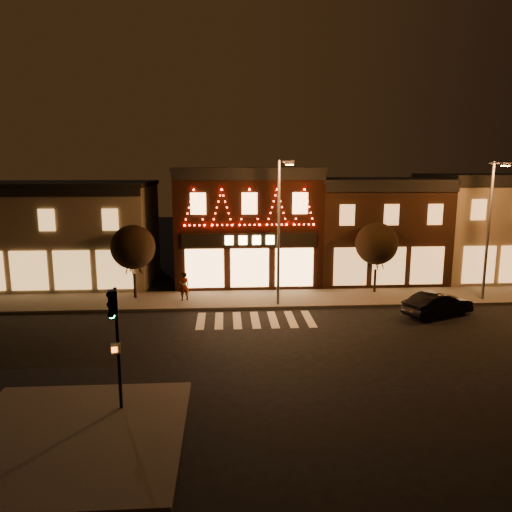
{
  "coord_description": "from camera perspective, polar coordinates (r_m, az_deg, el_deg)",
  "views": [
    {
      "loc": [
        -1.6,
        -21.64,
        8.39
      ],
      "look_at": [
        0.04,
        4.0,
        3.61
      ],
      "focal_mm": 33.95,
      "sensor_mm": 36.0,
      "label": 1
    }
  ],
  "objects": [
    {
      "name": "tree_right",
      "position": [
        32.64,
        14.02,
        1.42
      ],
      "size": [
        2.77,
        2.77,
        4.64
      ],
      "rotation": [
        0.0,
        0.0,
        -0.1
      ],
      "color": "black",
      "rests_on": "sidewalk_far"
    },
    {
      "name": "tree_left",
      "position": [
        31.19,
        -14.29,
        1.01
      ],
      "size": [
        2.78,
        2.78,
        4.65
      ],
      "rotation": [
        0.0,
        0.0,
        -0.0
      ],
      "color": "black",
      "rests_on": "sidewalk_far"
    },
    {
      "name": "building_right_a",
      "position": [
        37.61,
        13.55,
        3.18
      ],
      "size": [
        9.2,
        8.28,
        7.5
      ],
      "color": "#382013",
      "rests_on": "ground"
    },
    {
      "name": "building_pulp",
      "position": [
        35.9,
        -1.09,
        3.78
      ],
      "size": [
        10.2,
        8.34,
        8.3
      ],
      "color": "black",
      "rests_on": "ground"
    },
    {
      "name": "ground",
      "position": [
        23.27,
        0.53,
        -10.6
      ],
      "size": [
        120.0,
        120.0,
        0.0
      ],
      "primitive_type": "plane",
      "color": "black",
      "rests_on": "ground"
    },
    {
      "name": "streetlamp_mid",
      "position": [
        28.36,
        2.86,
        4.05
      ],
      "size": [
        0.77,
        1.97,
        8.59
      ],
      "rotation": [
        0.0,
        0.0,
        -0.23
      ],
      "color": "#59595E",
      "rests_on": "sidewalk_far"
    },
    {
      "name": "building_left",
      "position": [
        37.71,
        -21.26,
        2.62
      ],
      "size": [
        12.2,
        8.28,
        7.3
      ],
      "color": "#7F6F5A",
      "rests_on": "ground"
    },
    {
      "name": "dark_sedan",
      "position": [
        29.4,
        20.65,
        -5.35
      ],
      "size": [
        4.41,
        2.95,
        1.38
      ],
      "primitive_type": "imported",
      "rotation": [
        0.0,
        0.0,
        1.97
      ],
      "color": "black",
      "rests_on": "ground"
    },
    {
      "name": "traffic_signal_near",
      "position": [
        16.91,
        -16.26,
        -7.87
      ],
      "size": [
        0.35,
        0.45,
        4.29
      ],
      "rotation": [
        0.0,
        0.0,
        0.19
      ],
      "color": "black",
      "rests_on": "sidewalk_near"
    },
    {
      "name": "pedestrian",
      "position": [
        30.43,
        -8.47,
        -3.55
      ],
      "size": [
        0.76,
        0.64,
        1.79
      ],
      "primitive_type": "imported",
      "rotation": [
        0.0,
        0.0,
        3.51
      ],
      "color": "gray",
      "rests_on": "sidewalk_far"
    },
    {
      "name": "building_right_b",
      "position": [
        41.16,
        25.64,
        3.26
      ],
      "size": [
        9.2,
        8.28,
        7.8
      ],
      "color": "#7F6F5A",
      "rests_on": "ground"
    },
    {
      "name": "streetlamp_right",
      "position": [
        32.71,
        25.92,
        3.81
      ],
      "size": [
        0.67,
        1.96,
        8.53
      ],
      "rotation": [
        0.0,
        0.0,
        0.17
      ],
      "color": "#59595E",
      "rests_on": "sidewalk_far"
    },
    {
      "name": "sidewalk_near",
      "position": [
        17.12,
        -21.01,
        -19.27
      ],
      "size": [
        7.0,
        7.0,
        0.15
      ],
      "primitive_type": "cube",
      "color": "#47423D",
      "rests_on": "ground"
    },
    {
      "name": "sidewalk_far",
      "position": [
        31.0,
        3.15,
        -5.04
      ],
      "size": [
        44.0,
        4.0,
        0.15
      ],
      "primitive_type": "cube",
      "color": "#47423D",
      "rests_on": "ground"
    }
  ]
}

